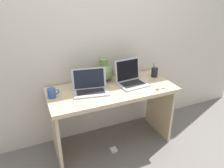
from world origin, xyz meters
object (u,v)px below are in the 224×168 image
(coffee_mug, at_px, (52,93))
(pen_cup, at_px, (154,72))
(laptop_left, at_px, (90,86))
(laptop_right, at_px, (130,77))
(power_brick, at_px, (114,150))
(scissors, at_px, (160,89))
(green_vase, at_px, (104,72))

(coffee_mug, xyz_separation_m, pen_cup, (1.21, 0.05, 0.01))
(laptop_left, distance_m, pen_cup, 0.83)
(laptop_right, height_order, power_brick, laptop_right)
(laptop_left, relative_size, power_brick, 5.59)
(pen_cup, height_order, power_brick, pen_cup)
(laptop_left, relative_size, coffee_mug, 3.29)
(scissors, relative_size, power_brick, 2.11)
(green_vase, bearing_deg, laptop_right, -40.58)
(coffee_mug, bearing_deg, laptop_right, -0.44)
(scissors, bearing_deg, power_brick, 170.08)
(laptop_left, xyz_separation_m, laptop_right, (0.47, 0.01, 0.01))
(green_vase, height_order, pen_cup, green_vase)
(laptop_left, bearing_deg, scissors, -20.20)
(laptop_left, relative_size, green_vase, 1.55)
(laptop_left, bearing_deg, power_brick, -40.46)
(laptop_right, xyz_separation_m, green_vase, (-0.24, 0.20, 0.03))
(power_brick, bearing_deg, coffee_mug, 162.28)
(green_vase, relative_size, scissors, 1.71)
(laptop_right, bearing_deg, coffee_mug, 179.56)
(pen_cup, xyz_separation_m, power_brick, (-0.63, -0.23, -0.78))
(laptop_right, distance_m, pen_cup, 0.36)
(green_vase, relative_size, power_brick, 3.62)
(green_vase, relative_size, coffee_mug, 2.13)
(laptop_left, xyz_separation_m, coffee_mug, (-0.38, 0.02, -0.01))
(scissors, bearing_deg, pen_cup, 66.18)
(laptop_right, bearing_deg, power_brick, -147.18)
(laptop_right, height_order, coffee_mug, laptop_right)
(laptop_right, relative_size, power_brick, 4.81)
(coffee_mug, height_order, scissors, coffee_mug)
(green_vase, height_order, power_brick, green_vase)
(laptop_left, xyz_separation_m, pen_cup, (0.83, 0.07, -0.00))
(pen_cup, xyz_separation_m, scissors, (-0.14, -0.32, -0.05))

